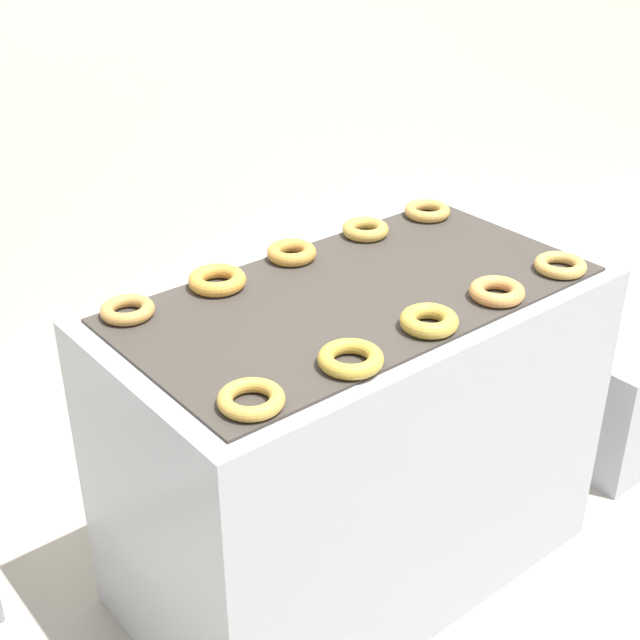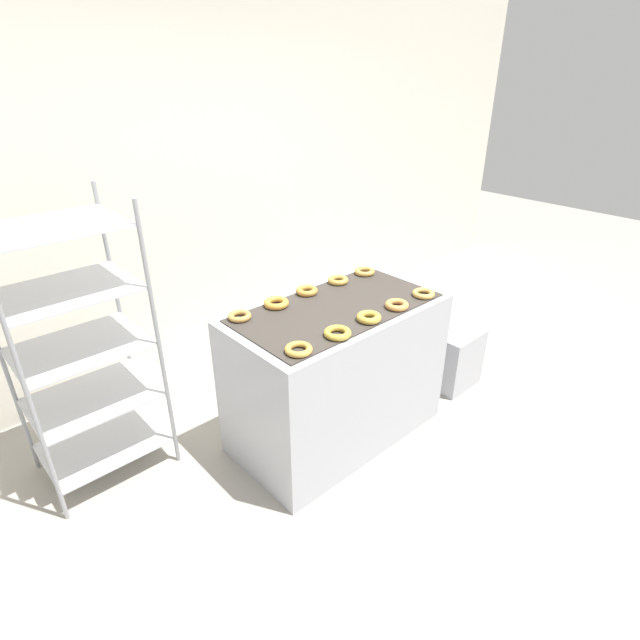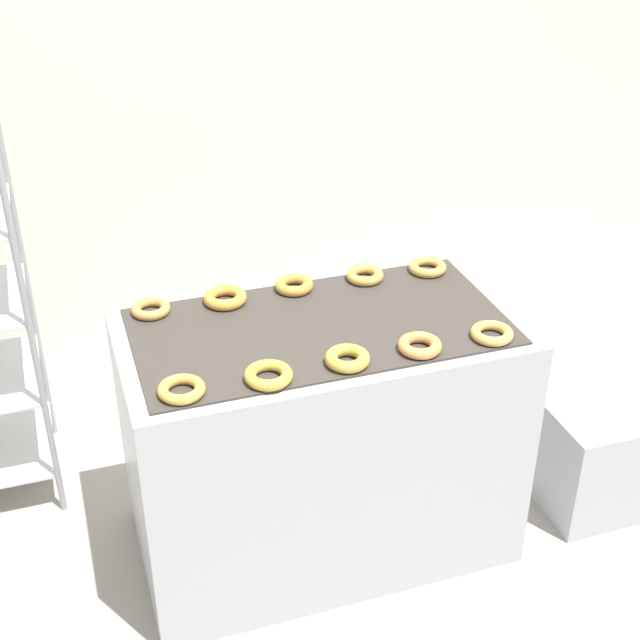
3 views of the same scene
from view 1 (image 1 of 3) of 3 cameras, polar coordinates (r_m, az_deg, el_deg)
The scene contains 13 objects.
wall_back at distance 3.33m, azimuth -15.92°, elevation 18.53°, with size 8.00×0.05×2.80m.
fryer_machine at distance 2.49m, azimuth 2.21°, elevation -7.70°, with size 1.31×0.71×0.92m.
glaze_bin at distance 3.23m, azimuth 18.10°, elevation -4.88°, with size 0.37×0.37×0.44m.
donut_near_leftmost at distance 1.80m, azimuth -4.43°, elevation -5.08°, with size 0.14×0.14×0.03m, color gold.
donut_near_left at distance 1.93m, azimuth 1.97°, elevation -2.49°, with size 0.14×0.14×0.04m, color gold.
donut_near_center at distance 2.08m, azimuth 7.00°, elevation -0.05°, with size 0.14×0.14×0.04m, color gold.
donut_near_right at distance 2.25m, azimuth 11.26°, elevation 1.80°, with size 0.14×0.14×0.04m, color #CB8846.
donut_near_rightmost at distance 2.43m, azimuth 15.13°, elevation 3.40°, with size 0.14×0.14×0.03m, color tan.
donut_far_leftmost at distance 2.17m, azimuth -12.23°, elevation 0.64°, with size 0.13×0.13×0.03m, color #BB8844.
donut_far_left at distance 2.27m, azimuth -6.59°, elevation 2.55°, with size 0.15×0.15×0.04m, color gold.
donut_far_center at distance 2.41m, azimuth -1.83°, elevation 4.33°, with size 0.13×0.13×0.04m, color #BE8538.
donut_far_right at distance 2.56m, azimuth 2.93°, elevation 5.81°, with size 0.13×0.13×0.04m, color #BC9240.
donut_far_rightmost at distance 2.71m, azimuth 6.88°, elevation 6.95°, with size 0.14×0.14×0.03m, color #BE9045.
Camera 1 is at (-1.33, -0.88, 1.95)m, focal length 50.00 mm.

